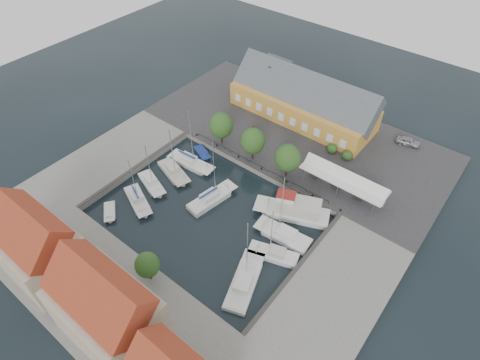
% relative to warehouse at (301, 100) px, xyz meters
% --- Properties ---
extents(ground, '(140.00, 140.00, 0.00)m').
position_rel_warehouse_xyz_m(ground, '(2.60, -28.36, -4.43)').
color(ground, black).
rests_on(ground, ground).
extents(north_quay, '(56.00, 26.00, 1.00)m').
position_rel_warehouse_xyz_m(north_quay, '(2.60, -5.36, -3.93)').
color(north_quay, '#2D2D30').
rests_on(north_quay, ground).
extents(west_quay, '(12.00, 24.00, 1.00)m').
position_rel_warehouse_xyz_m(west_quay, '(-19.40, -30.36, -3.93)').
color(west_quay, slate).
rests_on(west_quay, ground).
extents(east_quay, '(12.00, 24.00, 1.00)m').
position_rel_warehouse_xyz_m(east_quay, '(24.60, -30.36, -3.93)').
color(east_quay, slate).
rests_on(east_quay, ground).
extents(south_bank, '(56.00, 14.00, 1.00)m').
position_rel_warehouse_xyz_m(south_bank, '(2.60, -49.36, -3.93)').
color(south_bank, slate).
rests_on(south_bank, ground).
extents(quay_edge_fittings, '(56.00, 24.72, 0.40)m').
position_rel_warehouse_xyz_m(quay_edge_fittings, '(2.62, -23.61, -3.37)').
color(quay_edge_fittings, '#383533').
rests_on(quay_edge_fittings, north_quay).
extents(warehouse, '(28.56, 14.00, 9.55)m').
position_rel_warehouse_xyz_m(warehouse, '(0.00, 0.00, 0.00)').
color(warehouse, '#C98631').
rests_on(warehouse, north_quay).
extents(tent_canopy, '(14.00, 4.00, 2.83)m').
position_rel_warehouse_xyz_m(tent_canopy, '(16.60, -13.86, -0.74)').
color(tent_canopy, white).
rests_on(tent_canopy, north_quay).
extents(quay_trees, '(18.20, 4.20, 6.30)m').
position_rel_warehouse_xyz_m(quay_trees, '(0.60, -16.36, 0.45)').
color(quay_trees, black).
rests_on(quay_trees, north_quay).
extents(car_silver, '(4.57, 2.61, 1.46)m').
position_rel_warehouse_xyz_m(car_silver, '(20.37, 4.22, -2.70)').
color(car_silver, '#95999C').
rests_on(car_silver, north_quay).
extents(car_red, '(1.64, 3.76, 1.20)m').
position_rel_warehouse_xyz_m(car_red, '(-3.50, -11.40, -2.83)').
color(car_red, '#531412').
rests_on(car_red, north_quay).
extents(center_sailboat, '(3.96, 9.06, 12.13)m').
position_rel_warehouse_xyz_m(center_sailboat, '(1.01, -27.71, -4.06)').
color(center_sailboat, silver).
rests_on(center_sailboat, ground).
extents(trawler, '(11.98, 7.60, 5.00)m').
position_rel_warehouse_xyz_m(trawler, '(13.05, -22.00, -3.41)').
color(trawler, silver).
rests_on(trawler, ground).
extents(east_boat_a, '(8.91, 3.65, 12.24)m').
position_rel_warehouse_xyz_m(east_boat_a, '(14.18, -26.55, -4.17)').
color(east_boat_a, silver).
rests_on(east_boat_a, ground).
extents(east_boat_b, '(7.47, 4.41, 9.98)m').
position_rel_warehouse_xyz_m(east_boat_b, '(15.07, -30.22, -4.17)').
color(east_boat_b, silver).
rests_on(east_boat_b, ground).
extents(east_boat_c, '(6.03, 9.96, 12.13)m').
position_rel_warehouse_xyz_m(east_boat_c, '(14.45, -36.38, -4.17)').
color(east_boat_c, silver).
rests_on(east_boat_c, ground).
extents(west_boat_a, '(9.35, 3.28, 12.06)m').
position_rel_warehouse_xyz_m(west_boat_a, '(-7.75, -23.47, -4.16)').
color(west_boat_a, silver).
rests_on(west_boat_a, ground).
extents(west_boat_b, '(8.06, 4.81, 10.63)m').
position_rel_warehouse_xyz_m(west_boat_b, '(-8.29, -26.96, -4.17)').
color(west_boat_b, '#BBB5A8').
rests_on(west_boat_b, ground).
extents(west_boat_c, '(7.25, 4.35, 9.65)m').
position_rel_warehouse_xyz_m(west_boat_c, '(-9.12, -31.25, -4.17)').
color(west_boat_c, silver).
rests_on(west_boat_c, ground).
extents(west_boat_d, '(7.90, 5.04, 10.40)m').
position_rel_warehouse_xyz_m(west_boat_d, '(-7.98, -35.26, -4.16)').
color(west_boat_d, silver).
rests_on(west_boat_d, ground).
extents(launch_sw, '(4.38, 3.92, 0.98)m').
position_rel_warehouse_xyz_m(launch_sw, '(-9.69, -39.52, -4.34)').
color(launch_sw, silver).
rests_on(launch_sw, ground).
extents(launch_nw, '(4.71, 3.35, 0.88)m').
position_rel_warehouse_xyz_m(launch_nw, '(-7.98, -20.04, -4.34)').
color(launch_nw, navy).
rests_on(launch_nw, ground).
extents(townhouses, '(36.30, 8.50, 12.00)m').
position_rel_warehouse_xyz_m(townhouses, '(4.52, -51.60, 1.40)').
color(townhouses, '#C2B495').
rests_on(townhouses, south_bank).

